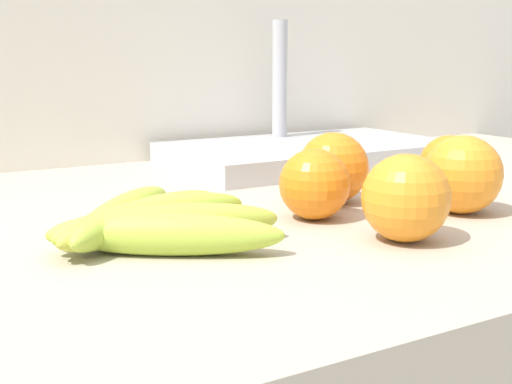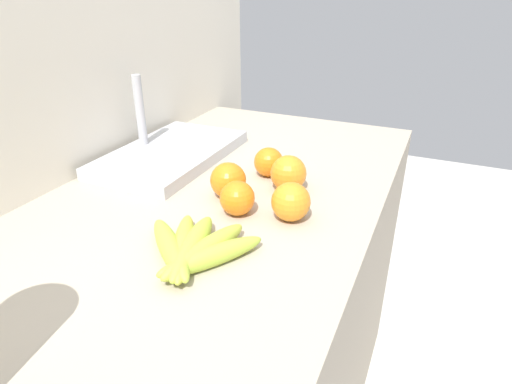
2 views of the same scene
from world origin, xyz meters
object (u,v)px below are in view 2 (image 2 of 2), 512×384
orange_center (291,202)px  orange_back_left (228,180)px  orange_back_right (269,162)px  banana_bunch (192,249)px  orange_far_right (288,173)px  sink_basin (170,152)px  orange_front (237,198)px

orange_center → orange_back_left: 0.16m
orange_back_left → orange_back_right: size_ratio=1.11×
banana_bunch → orange_center: 0.23m
orange_far_right → orange_center: orange_far_right is taller
sink_basin → banana_bunch: bearing=-141.3°
banana_bunch → sink_basin: 0.48m
orange_center → orange_back_right: bearing=34.2°
orange_front → orange_far_right: bearing=-20.5°
banana_bunch → orange_front: bearing=-0.2°
orange_back_right → sink_basin: bearing=91.4°
orange_back_left → orange_front: bearing=-139.7°
orange_front → sink_basin: 0.36m
orange_far_right → orange_center: 0.14m
orange_back_left → orange_center: bearing=-103.7°
orange_far_right → orange_back_right: 0.09m
orange_back_left → orange_front: orange_back_left is taller
orange_far_right → orange_back_right: size_ratio=1.15×
orange_front → sink_basin: sink_basin is taller
banana_bunch → orange_front: 0.18m
orange_back_left → orange_back_right: 0.15m
banana_bunch → orange_far_right: orange_far_right is taller
sink_basin → orange_back_right: bearing=-88.6°
orange_back_left → orange_back_right: (0.14, -0.04, -0.00)m
banana_bunch → orange_back_left: 0.24m
orange_back_right → sink_basin: size_ratio=0.17×
banana_bunch → orange_center: size_ratio=2.95×
orange_front → orange_back_left: bearing=40.3°
orange_far_right → orange_back_right: (0.06, 0.07, -0.01)m
sink_basin → orange_back_left: bearing=-118.9°
orange_far_right → orange_front: (-0.15, 0.06, -0.01)m
banana_bunch → orange_center: orange_center is taller
orange_back_right → orange_far_right: bearing=-128.0°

